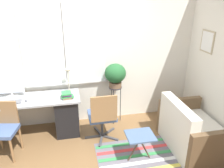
{
  "coord_description": "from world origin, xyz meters",
  "views": [
    {
      "loc": [
        0.05,
        -3.24,
        2.35
      ],
      "look_at": [
        0.75,
        0.15,
        0.94
      ],
      "focal_mm": 35.0,
      "sensor_mm": 36.0,
      "label": 1
    }
  ],
  "objects_px": {
    "monitor": "(10,83)",
    "plant_stand": "(115,92)",
    "desk_lamp": "(68,76)",
    "desk_chair_wooden": "(4,128)",
    "folding_stool": "(140,137)",
    "couch_loveseat": "(191,132)",
    "mouse": "(26,100)",
    "office_chair_swivel": "(103,116)",
    "keyboard": "(8,102)",
    "book_stack": "(67,95)",
    "potted_plant": "(115,74)"
  },
  "relations": [
    {
      "from": "monitor",
      "to": "plant_stand",
      "type": "distance_m",
      "value": 1.85
    },
    {
      "from": "desk_lamp",
      "to": "desk_chair_wooden",
      "type": "height_order",
      "value": "desk_lamp"
    },
    {
      "from": "desk_chair_wooden",
      "to": "folding_stool",
      "type": "bearing_deg",
      "value": -3.9
    },
    {
      "from": "desk_chair_wooden",
      "to": "couch_loveseat",
      "type": "distance_m",
      "value": 2.94
    },
    {
      "from": "mouse",
      "to": "couch_loveseat",
      "type": "relative_size",
      "value": 0.06
    },
    {
      "from": "office_chair_swivel",
      "to": "desk_lamp",
      "type": "bearing_deg",
      "value": -46.81
    },
    {
      "from": "desk_lamp",
      "to": "office_chair_swivel",
      "type": "bearing_deg",
      "value": -46.46
    },
    {
      "from": "keyboard",
      "to": "folding_stool",
      "type": "height_order",
      "value": "keyboard"
    },
    {
      "from": "couch_loveseat",
      "to": "monitor",
      "type": "bearing_deg",
      "value": 70.29
    },
    {
      "from": "mouse",
      "to": "book_stack",
      "type": "distance_m",
      "value": 0.67
    },
    {
      "from": "office_chair_swivel",
      "to": "couch_loveseat",
      "type": "distance_m",
      "value": 1.48
    },
    {
      "from": "keyboard",
      "to": "desk_lamp",
      "type": "relative_size",
      "value": 0.89
    },
    {
      "from": "monitor",
      "to": "office_chair_swivel",
      "type": "xyz_separation_m",
      "value": [
        1.49,
        -0.53,
        -0.5
      ]
    },
    {
      "from": "monitor",
      "to": "couch_loveseat",
      "type": "relative_size",
      "value": 0.42
    },
    {
      "from": "desk_lamp",
      "to": "book_stack",
      "type": "relative_size",
      "value": 2.1
    },
    {
      "from": "desk_chair_wooden",
      "to": "plant_stand",
      "type": "xyz_separation_m",
      "value": [
        1.86,
        0.59,
        0.17
      ]
    },
    {
      "from": "monitor",
      "to": "desk_lamp",
      "type": "relative_size",
      "value": 1.08
    },
    {
      "from": "desk_chair_wooden",
      "to": "potted_plant",
      "type": "height_order",
      "value": "potted_plant"
    },
    {
      "from": "office_chair_swivel",
      "to": "desk_chair_wooden",
      "type": "bearing_deg",
      "value": 1.53
    },
    {
      "from": "desk_chair_wooden",
      "to": "couch_loveseat",
      "type": "xyz_separation_m",
      "value": [
        2.9,
        -0.44,
        -0.19
      ]
    },
    {
      "from": "monitor",
      "to": "keyboard",
      "type": "height_order",
      "value": "monitor"
    },
    {
      "from": "mouse",
      "to": "potted_plant",
      "type": "relative_size",
      "value": 0.15
    },
    {
      "from": "keyboard",
      "to": "book_stack",
      "type": "distance_m",
      "value": 0.94
    },
    {
      "from": "plant_stand",
      "to": "potted_plant",
      "type": "bearing_deg",
      "value": -90.0
    },
    {
      "from": "couch_loveseat",
      "to": "plant_stand",
      "type": "relative_size",
      "value": 1.54
    },
    {
      "from": "monitor",
      "to": "plant_stand",
      "type": "relative_size",
      "value": 0.65
    },
    {
      "from": "book_stack",
      "to": "couch_loveseat",
      "type": "xyz_separation_m",
      "value": [
        1.94,
        -0.76,
        -0.5
      ]
    },
    {
      "from": "monitor",
      "to": "folding_stool",
      "type": "xyz_separation_m",
      "value": [
        1.95,
        -1.14,
        -0.56
      ]
    },
    {
      "from": "desk_lamp",
      "to": "folding_stool",
      "type": "distance_m",
      "value": 1.63
    },
    {
      "from": "book_stack",
      "to": "folding_stool",
      "type": "bearing_deg",
      "value": -40.78
    },
    {
      "from": "desk_chair_wooden",
      "to": "couch_loveseat",
      "type": "bearing_deg",
      "value": 3.17
    },
    {
      "from": "keyboard",
      "to": "couch_loveseat",
      "type": "xyz_separation_m",
      "value": [
        2.88,
        -0.78,
        -0.45
      ]
    },
    {
      "from": "keyboard",
      "to": "office_chair_swivel",
      "type": "relative_size",
      "value": 0.44
    },
    {
      "from": "desk_chair_wooden",
      "to": "mouse",
      "type": "bearing_deg",
      "value": 60.38
    },
    {
      "from": "desk_chair_wooden",
      "to": "potted_plant",
      "type": "xyz_separation_m",
      "value": [
        1.86,
        0.59,
        0.52
      ]
    },
    {
      "from": "desk_chair_wooden",
      "to": "plant_stand",
      "type": "bearing_deg",
      "value": 29.34
    },
    {
      "from": "office_chair_swivel",
      "to": "couch_loveseat",
      "type": "bearing_deg",
      "value": 159.88
    },
    {
      "from": "monitor",
      "to": "plant_stand",
      "type": "height_order",
      "value": "monitor"
    },
    {
      "from": "monitor",
      "to": "potted_plant",
      "type": "distance_m",
      "value": 1.82
    },
    {
      "from": "keyboard",
      "to": "mouse",
      "type": "bearing_deg",
      "value": 1.61
    },
    {
      "from": "couch_loveseat",
      "to": "folding_stool",
      "type": "distance_m",
      "value": 0.93
    },
    {
      "from": "keyboard",
      "to": "couch_loveseat",
      "type": "bearing_deg",
      "value": -15.17
    },
    {
      "from": "mouse",
      "to": "desk_lamp",
      "type": "height_order",
      "value": "desk_lamp"
    },
    {
      "from": "plant_stand",
      "to": "folding_stool",
      "type": "relative_size",
      "value": 1.66
    },
    {
      "from": "monitor",
      "to": "couch_loveseat",
      "type": "distance_m",
      "value": 3.12
    },
    {
      "from": "mouse",
      "to": "office_chair_swivel",
      "type": "relative_size",
      "value": 0.08
    },
    {
      "from": "desk_lamp",
      "to": "desk_chair_wooden",
      "type": "bearing_deg",
      "value": -149.51
    },
    {
      "from": "desk_lamp",
      "to": "couch_loveseat",
      "type": "height_order",
      "value": "desk_lamp"
    },
    {
      "from": "monitor",
      "to": "book_stack",
      "type": "bearing_deg",
      "value": -15.86
    },
    {
      "from": "desk_lamp",
      "to": "book_stack",
      "type": "height_order",
      "value": "desk_lamp"
    }
  ]
}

